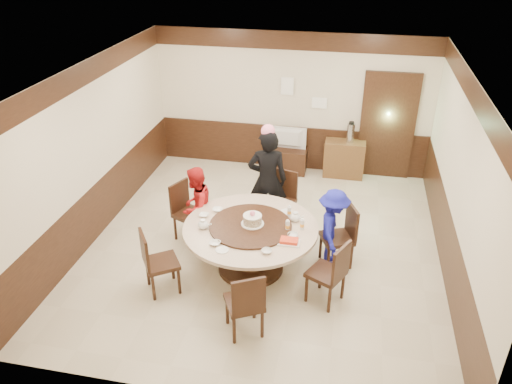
% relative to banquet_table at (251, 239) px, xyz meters
% --- Properties ---
extents(room, '(6.00, 6.04, 2.84)m').
position_rel_banquet_table_xyz_m(room, '(0.09, 0.66, 0.55)').
color(room, beige).
rests_on(room, ground).
extents(banquet_table, '(1.95, 1.95, 0.78)m').
position_rel_banquet_table_xyz_m(banquet_table, '(0.00, 0.00, 0.00)').
color(banquet_table, black).
rests_on(banquet_table, ground).
extents(chair_0, '(0.58, 0.58, 0.97)m').
position_rel_banquet_table_xyz_m(chair_0, '(1.26, 0.40, -0.23)').
color(chair_0, black).
rests_on(chair_0, ground).
extents(chair_1, '(0.55, 0.55, 0.97)m').
position_rel_banquet_table_xyz_m(chair_1, '(0.24, 1.29, -0.23)').
color(chair_1, black).
rests_on(chair_1, ground).
extents(chair_2, '(0.59, 0.58, 0.97)m').
position_rel_banquet_table_xyz_m(chair_2, '(-1.15, 0.62, -0.23)').
color(chair_2, black).
rests_on(chair_2, ground).
extents(chair_3, '(0.61, 0.61, 0.97)m').
position_rel_banquet_table_xyz_m(chair_3, '(-1.13, -0.72, -0.23)').
color(chair_3, black).
rests_on(chair_3, ground).
extents(chair_4, '(0.59, 0.60, 0.97)m').
position_rel_banquet_table_xyz_m(chair_4, '(0.20, -1.29, -0.23)').
color(chair_4, black).
rests_on(chair_4, ground).
extents(chair_5, '(0.59, 0.59, 0.97)m').
position_rel_banquet_table_xyz_m(chair_5, '(1.16, -0.49, -0.23)').
color(chair_5, black).
rests_on(chair_5, ground).
extents(person_standing, '(0.72, 0.55, 1.76)m').
position_rel_banquet_table_xyz_m(person_standing, '(0.03, 1.21, 0.35)').
color(person_standing, black).
rests_on(person_standing, ground).
extents(person_red, '(0.63, 0.73, 1.31)m').
position_rel_banquet_table_xyz_m(person_red, '(-0.99, 0.55, 0.12)').
color(person_red, red).
rests_on(person_red, ground).
extents(person_blue, '(0.51, 0.83, 1.25)m').
position_rel_banquet_table_xyz_m(person_blue, '(1.16, 0.39, 0.09)').
color(person_blue, '#181A99').
rests_on(person_blue, ground).
extents(birthday_cake, '(0.33, 0.33, 0.22)m').
position_rel_banquet_table_xyz_m(birthday_cake, '(0.02, 0.02, 0.32)').
color(birthday_cake, white).
rests_on(birthday_cake, banquet_table).
extents(teapot_left, '(0.17, 0.15, 0.13)m').
position_rel_banquet_table_xyz_m(teapot_left, '(-0.65, -0.19, 0.28)').
color(teapot_left, white).
rests_on(teapot_left, banquet_table).
extents(teapot_right, '(0.17, 0.15, 0.13)m').
position_rel_banquet_table_xyz_m(teapot_right, '(0.61, 0.28, 0.28)').
color(teapot_right, white).
rests_on(teapot_right, banquet_table).
extents(bowl_0, '(0.15, 0.15, 0.04)m').
position_rel_banquet_table_xyz_m(bowl_0, '(-0.58, 0.33, 0.24)').
color(bowl_0, white).
rests_on(bowl_0, banquet_table).
extents(bowl_1, '(0.15, 0.15, 0.05)m').
position_rel_banquet_table_xyz_m(bowl_1, '(0.35, -0.59, 0.24)').
color(bowl_1, white).
rests_on(bowl_1, banquet_table).
extents(bowl_2, '(0.15, 0.15, 0.04)m').
position_rel_banquet_table_xyz_m(bowl_2, '(-0.38, -0.54, 0.24)').
color(bowl_2, white).
rests_on(bowl_2, banquet_table).
extents(bowl_3, '(0.15, 0.15, 0.05)m').
position_rel_banquet_table_xyz_m(bowl_3, '(0.63, -0.14, 0.24)').
color(bowl_3, white).
rests_on(bowl_3, banquet_table).
extents(bowl_4, '(0.14, 0.14, 0.03)m').
position_rel_banquet_table_xyz_m(bowl_4, '(-0.73, 0.14, 0.23)').
color(bowl_4, white).
rests_on(bowl_4, banquet_table).
extents(saucer_near, '(0.18, 0.18, 0.01)m').
position_rel_banquet_table_xyz_m(saucer_near, '(-0.25, -0.65, 0.22)').
color(saucer_near, white).
rests_on(saucer_near, banquet_table).
extents(saucer_far, '(0.18, 0.18, 0.01)m').
position_rel_banquet_table_xyz_m(saucer_far, '(0.45, 0.50, 0.22)').
color(saucer_far, white).
rests_on(saucer_far, banquet_table).
extents(shrimp_platter, '(0.30, 0.20, 0.06)m').
position_rel_banquet_table_xyz_m(shrimp_platter, '(0.60, -0.31, 0.24)').
color(shrimp_platter, white).
rests_on(shrimp_platter, banquet_table).
extents(bottle_0, '(0.06, 0.06, 0.16)m').
position_rel_banquet_table_xyz_m(bottle_0, '(0.54, -0.00, 0.30)').
color(bottle_0, silver).
rests_on(bottle_0, banquet_table).
extents(bottle_1, '(0.06, 0.06, 0.16)m').
position_rel_banquet_table_xyz_m(bottle_1, '(0.73, 0.07, 0.30)').
color(bottle_1, silver).
rests_on(bottle_1, banquet_table).
extents(bottle_2, '(0.06, 0.06, 0.16)m').
position_rel_banquet_table_xyz_m(bottle_2, '(0.50, 0.39, 0.30)').
color(bottle_2, silver).
rests_on(bottle_2, banquet_table).
extents(tv_stand, '(0.85, 0.45, 0.50)m').
position_rel_banquet_table_xyz_m(tv_stand, '(0.02, 3.39, -0.28)').
color(tv_stand, black).
rests_on(tv_stand, ground).
extents(television, '(0.78, 0.13, 0.45)m').
position_rel_banquet_table_xyz_m(television, '(0.02, 3.39, 0.19)').
color(television, '#949497').
rests_on(television, tv_stand).
extents(side_cabinet, '(0.80, 0.40, 0.75)m').
position_rel_banquet_table_xyz_m(side_cabinet, '(1.21, 3.42, -0.16)').
color(side_cabinet, brown).
rests_on(side_cabinet, ground).
extents(thermos, '(0.15, 0.15, 0.38)m').
position_rel_banquet_table_xyz_m(thermos, '(1.29, 3.42, 0.41)').
color(thermos, silver).
rests_on(thermos, side_cabinet).
extents(notice_left, '(0.25, 0.00, 0.35)m').
position_rel_banquet_table_xyz_m(notice_left, '(-0.02, 3.60, 1.22)').
color(notice_left, white).
rests_on(notice_left, room).
extents(notice_right, '(0.30, 0.00, 0.22)m').
position_rel_banquet_table_xyz_m(notice_right, '(0.63, 3.60, 0.92)').
color(notice_right, white).
rests_on(notice_right, room).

